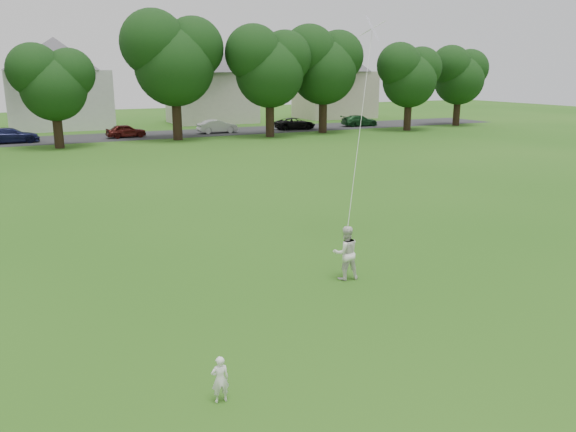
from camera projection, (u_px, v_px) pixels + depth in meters
name	position (u px, v px, depth m)	size (l,w,h in m)	color
ground	(268.00, 352.00, 11.69)	(160.00, 160.00, 0.00)	#215413
street	(72.00, 139.00, 48.32)	(90.00, 7.00, 0.01)	#2D2D30
toddler	(220.00, 379.00, 9.83)	(0.32, 0.21, 0.88)	white
older_boy	(346.00, 253.00, 15.61)	(0.75, 0.58, 1.54)	white
kite	(360.00, 127.00, 16.69)	(1.81, 2.01, 7.16)	silver
tree_row	(78.00, 61.00, 41.97)	(80.42, 9.55, 10.82)	black
parked_cars	(74.00, 133.00, 47.37)	(62.89, 2.29, 1.24)	black
house_row	(63.00, 76.00, 55.99)	(76.89, 13.93, 10.50)	beige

